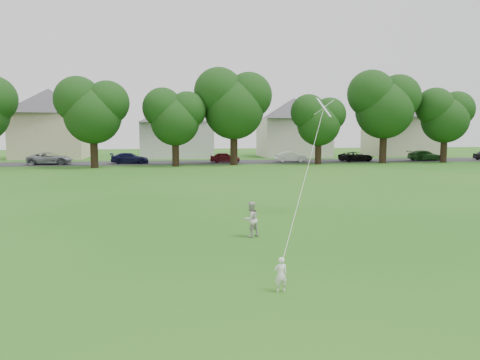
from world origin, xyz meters
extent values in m
plane|color=#185513|center=(0.00, 0.00, 0.00)|extent=(160.00, 160.00, 0.00)
cube|color=#2D2D30|center=(0.00, 42.00, 0.01)|extent=(90.00, 7.00, 0.01)
imported|color=white|center=(1.38, -0.74, 0.41)|extent=(0.30, 0.21, 0.81)
imported|color=beige|center=(1.67, 4.80, 0.61)|extent=(0.75, 0.71, 1.23)
plane|color=silver|center=(5.58, 8.77, 4.66)|extent=(0.97, 1.16, 0.80)
cylinder|color=white|center=(3.48, 4.01, 2.62)|extent=(0.01, 0.01, 11.17)
cylinder|color=black|center=(-8.23, 35.99, 1.70)|extent=(0.73, 0.73, 3.40)
cylinder|color=black|center=(-0.40, 36.68, 1.52)|extent=(0.70, 0.70, 3.05)
cylinder|color=black|center=(5.69, 37.73, 1.96)|extent=(0.78, 0.78, 3.92)
cylinder|color=black|center=(14.79, 37.43, 1.44)|extent=(0.69, 0.69, 2.88)
cylinder|color=black|center=(22.39, 37.91, 1.97)|extent=(0.78, 0.78, 3.94)
cylinder|color=black|center=(29.59, 37.75, 1.62)|extent=(0.72, 0.72, 3.23)
imported|color=gray|center=(-13.52, 41.00, 0.64)|extent=(4.58, 2.16, 1.27)
imported|color=#111236|center=(-5.28, 41.00, 0.60)|extent=(4.10, 1.74, 1.18)
imported|color=#5B121A|center=(5.15, 41.00, 0.59)|extent=(3.49, 1.66, 1.15)
imported|color=silver|center=(12.74, 41.00, 0.59)|extent=(3.64, 1.54, 1.17)
imported|color=black|center=(20.55, 41.00, 0.57)|extent=(4.22, 2.37, 1.11)
imported|color=#194316|center=(29.27, 41.00, 0.61)|extent=(4.14, 1.74, 1.19)
cube|color=beige|center=(-16.00, 52.00, 2.86)|extent=(8.67, 6.62, 5.72)
pyramid|color=#454347|center=(-16.00, 52.00, 8.86)|extent=(12.51, 12.51, 3.14)
cube|color=silver|center=(0.00, 52.00, 2.31)|extent=(9.27, 7.66, 4.61)
pyramid|color=#454347|center=(0.00, 52.00, 7.15)|extent=(13.38, 13.38, 2.54)
cube|color=silver|center=(16.00, 52.00, 2.58)|extent=(9.03, 7.57, 5.16)
pyramid|color=#454347|center=(16.00, 52.00, 8.00)|extent=(13.02, 13.02, 2.84)
cube|color=beige|center=(32.00, 52.00, 2.70)|extent=(9.68, 6.48, 5.40)
pyramid|color=#454347|center=(32.00, 52.00, 8.36)|extent=(13.96, 13.96, 2.97)
camera|label=1|loc=(-1.12, -10.89, 3.71)|focal=35.00mm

